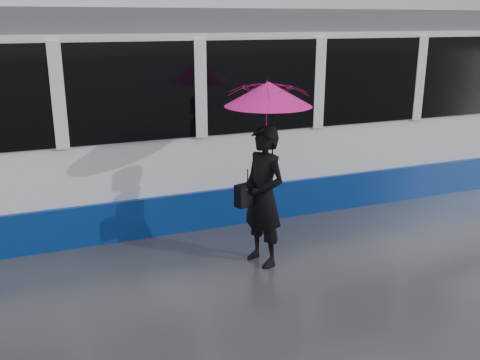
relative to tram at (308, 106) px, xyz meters
name	(u,v)px	position (x,y,z in m)	size (l,w,h in m)	color
ground	(156,274)	(-3.57, -2.50, -1.64)	(90.00, 90.00, 0.00)	#2E2E33
rails	(122,212)	(-3.57, 0.00, -1.63)	(34.00, 1.51, 0.02)	#3F3D38
tram	(308,106)	(0.00, 0.00, 0.00)	(26.00, 2.56, 3.35)	white
woman	(263,196)	(-2.13, -2.70, -0.69)	(0.69, 0.45, 1.90)	black
umbrella	(268,111)	(-2.08, -2.70, 0.44)	(1.40, 1.40, 1.28)	#E5137D
handbag	(247,195)	(-2.35, -2.68, -0.64)	(0.37, 0.24, 0.47)	black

